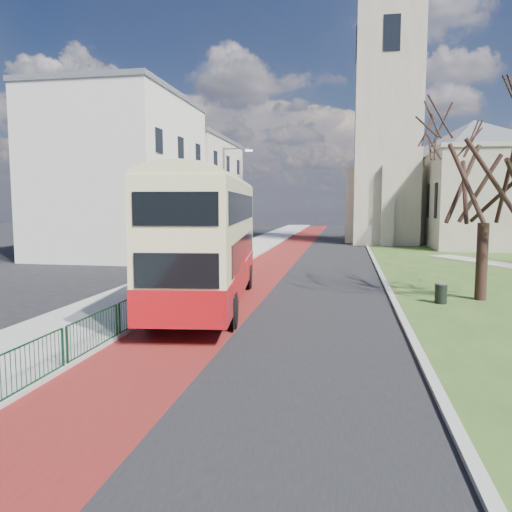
% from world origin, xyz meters
% --- Properties ---
extents(ground, '(160.00, 160.00, 0.00)m').
position_xyz_m(ground, '(0.00, 0.00, 0.00)').
color(ground, black).
rests_on(ground, ground).
extents(road_carriageway, '(9.00, 120.00, 0.01)m').
position_xyz_m(road_carriageway, '(1.50, 20.00, 0.01)').
color(road_carriageway, black).
rests_on(road_carriageway, ground).
extents(bus_lane, '(3.40, 120.00, 0.01)m').
position_xyz_m(bus_lane, '(-1.20, 20.00, 0.01)').
color(bus_lane, '#591414').
rests_on(bus_lane, ground).
extents(pavement_west, '(4.00, 120.00, 0.12)m').
position_xyz_m(pavement_west, '(-5.00, 20.00, 0.06)').
color(pavement_west, gray).
rests_on(pavement_west, ground).
extents(kerb_west, '(0.25, 120.00, 0.13)m').
position_xyz_m(kerb_west, '(-3.00, 20.00, 0.07)').
color(kerb_west, '#999993').
rests_on(kerb_west, ground).
extents(kerb_east, '(0.25, 80.00, 0.13)m').
position_xyz_m(kerb_east, '(6.10, 22.00, 0.07)').
color(kerb_east, '#999993').
rests_on(kerb_east, ground).
extents(pedestrian_railing, '(0.07, 24.00, 1.12)m').
position_xyz_m(pedestrian_railing, '(-2.95, 4.00, 0.55)').
color(pedestrian_railing, '#0C381D').
rests_on(pedestrian_railing, ground).
extents(gothic_church, '(16.38, 18.00, 40.00)m').
position_xyz_m(gothic_church, '(12.56, 38.00, 13.13)').
color(gothic_church, gray).
rests_on(gothic_church, ground).
extents(street_block_near, '(10.30, 14.30, 13.00)m').
position_xyz_m(street_block_near, '(-14.00, 22.00, 6.51)').
color(street_block_near, silver).
rests_on(street_block_near, ground).
extents(street_block_far, '(10.30, 16.30, 11.50)m').
position_xyz_m(street_block_far, '(-14.00, 38.00, 5.76)').
color(street_block_far, beige).
rests_on(street_block_far, ground).
extents(streetlamp, '(2.13, 0.18, 8.00)m').
position_xyz_m(streetlamp, '(-4.35, 18.00, 4.59)').
color(streetlamp, gray).
rests_on(streetlamp, pavement_west).
extents(bus, '(4.46, 12.81, 5.24)m').
position_xyz_m(bus, '(-1.52, 3.36, 2.99)').
color(bus, '#9D0E12').
rests_on(bus, ground).
extents(winter_tree_near, '(5.93, 5.93, 8.64)m').
position_xyz_m(winter_tree_near, '(9.85, 6.47, 6.02)').
color(winter_tree_near, black).
rests_on(winter_tree_near, grass_green).
extents(litter_bin, '(0.61, 0.61, 0.86)m').
position_xyz_m(litter_bin, '(8.00, 5.32, 0.47)').
color(litter_bin, black).
rests_on(litter_bin, grass_green).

